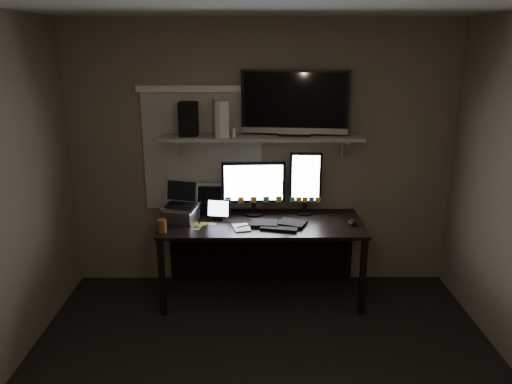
{
  "coord_description": "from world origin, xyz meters",
  "views": [
    {
      "loc": [
        -0.08,
        -2.79,
        2.26
      ],
      "look_at": [
        -0.05,
        1.25,
        1.06
      ],
      "focal_mm": 35.0,
      "sensor_mm": 36.0,
      "label": 1
    }
  ],
  "objects_px": {
    "tablet": "(218,209)",
    "game_console": "(221,118)",
    "monitor_portrait": "(305,183)",
    "speaker": "(188,119)",
    "laptop": "(180,203)",
    "keyboard": "(278,224)",
    "tv": "(295,103)",
    "monitor_landscape": "(253,188)",
    "cup": "(162,226)",
    "desk": "(262,235)",
    "mouse": "(352,222)"
  },
  "relations": [
    {
      "from": "speaker",
      "to": "tv",
      "type": "bearing_deg",
      "value": -0.86
    },
    {
      "from": "monitor_portrait",
      "to": "speaker",
      "type": "relative_size",
      "value": 2.01
    },
    {
      "from": "keyboard",
      "to": "speaker",
      "type": "xyz_separation_m",
      "value": [
        -0.8,
        0.29,
        0.88
      ]
    },
    {
      "from": "tablet",
      "to": "laptop",
      "type": "relative_size",
      "value": 0.63
    },
    {
      "from": "monitor_landscape",
      "to": "keyboard",
      "type": "distance_m",
      "value": 0.44
    },
    {
      "from": "monitor_landscape",
      "to": "tablet",
      "type": "height_order",
      "value": "monitor_landscape"
    },
    {
      "from": "desk",
      "to": "keyboard",
      "type": "height_order",
      "value": "keyboard"
    },
    {
      "from": "game_console",
      "to": "cup",
      "type": "bearing_deg",
      "value": -155.29
    },
    {
      "from": "monitor_portrait",
      "to": "laptop",
      "type": "bearing_deg",
      "value": -167.16
    },
    {
      "from": "tablet",
      "to": "game_console",
      "type": "xyz_separation_m",
      "value": [
        0.03,
        0.12,
        0.81
      ]
    },
    {
      "from": "speaker",
      "to": "game_console",
      "type": "bearing_deg",
      "value": -4.33
    },
    {
      "from": "desk",
      "to": "monitor_landscape",
      "type": "distance_m",
      "value": 0.45
    },
    {
      "from": "monitor_landscape",
      "to": "keyboard",
      "type": "relative_size",
      "value": 1.2
    },
    {
      "from": "mouse",
      "to": "laptop",
      "type": "relative_size",
      "value": 0.31
    },
    {
      "from": "monitor_landscape",
      "to": "cup",
      "type": "distance_m",
      "value": 0.92
    },
    {
      "from": "monitor_portrait",
      "to": "keyboard",
      "type": "xyz_separation_m",
      "value": [
        -0.26,
        -0.32,
        -0.28
      ]
    },
    {
      "from": "tv",
      "to": "game_console",
      "type": "distance_m",
      "value": 0.67
    },
    {
      "from": "keyboard",
      "to": "tablet",
      "type": "relative_size",
      "value": 2.19
    },
    {
      "from": "desk",
      "to": "keyboard",
      "type": "relative_size",
      "value": 3.68
    },
    {
      "from": "monitor_portrait",
      "to": "speaker",
      "type": "xyz_separation_m",
      "value": [
        -1.06,
        -0.03,
        0.6
      ]
    },
    {
      "from": "monitor_landscape",
      "to": "tv",
      "type": "height_order",
      "value": "tv"
    },
    {
      "from": "cup",
      "to": "game_console",
      "type": "xyz_separation_m",
      "value": [
        0.49,
        0.44,
        0.85
      ]
    },
    {
      "from": "laptop",
      "to": "tv",
      "type": "distance_m",
      "value": 1.35
    },
    {
      "from": "cup",
      "to": "monitor_portrait",
      "type": "bearing_deg",
      "value": 20.9
    },
    {
      "from": "tablet",
      "to": "keyboard",
      "type": "bearing_deg",
      "value": -5.38
    },
    {
      "from": "mouse",
      "to": "tv",
      "type": "distance_m",
      "value": 1.17
    },
    {
      "from": "game_console",
      "to": "desk",
      "type": "bearing_deg",
      "value": -28.85
    },
    {
      "from": "desk",
      "to": "tablet",
      "type": "distance_m",
      "value": 0.48
    },
    {
      "from": "monitor_portrait",
      "to": "speaker",
      "type": "distance_m",
      "value": 1.22
    },
    {
      "from": "tv",
      "to": "speaker",
      "type": "height_order",
      "value": "tv"
    },
    {
      "from": "laptop",
      "to": "game_console",
      "type": "xyz_separation_m",
      "value": [
        0.37,
        0.17,
        0.73
      ]
    },
    {
      "from": "tv",
      "to": "laptop",
      "type": "bearing_deg",
      "value": -162.39
    },
    {
      "from": "monitor_landscape",
      "to": "speaker",
      "type": "relative_size",
      "value": 1.99
    },
    {
      "from": "keyboard",
      "to": "game_console",
      "type": "xyz_separation_m",
      "value": [
        -0.51,
        0.28,
        0.89
      ]
    },
    {
      "from": "monitor_portrait",
      "to": "tv",
      "type": "bearing_deg",
      "value": -167.81
    },
    {
      "from": "mouse",
      "to": "keyboard",
      "type": "bearing_deg",
      "value": -177.41
    },
    {
      "from": "desk",
      "to": "monitor_portrait",
      "type": "relative_size",
      "value": 3.03
    },
    {
      "from": "monitor_landscape",
      "to": "speaker",
      "type": "distance_m",
      "value": 0.86
    },
    {
      "from": "keyboard",
      "to": "tv",
      "type": "xyz_separation_m",
      "value": [
        0.15,
        0.3,
        1.02
      ]
    },
    {
      "from": "tablet",
      "to": "cup",
      "type": "distance_m",
      "value": 0.56
    },
    {
      "from": "monitor_landscape",
      "to": "monitor_portrait",
      "type": "height_order",
      "value": "monitor_portrait"
    },
    {
      "from": "tablet",
      "to": "speaker",
      "type": "height_order",
      "value": "speaker"
    },
    {
      "from": "monitor_portrait",
      "to": "laptop",
      "type": "relative_size",
      "value": 1.69
    },
    {
      "from": "mouse",
      "to": "laptop",
      "type": "height_order",
      "value": "laptop"
    },
    {
      "from": "game_console",
      "to": "speaker",
      "type": "xyz_separation_m",
      "value": [
        -0.29,
        0.02,
        -0.01
      ]
    },
    {
      "from": "tablet",
      "to": "tv",
      "type": "relative_size",
      "value": 0.24
    },
    {
      "from": "game_console",
      "to": "keyboard",
      "type": "bearing_deg",
      "value": -45.84
    },
    {
      "from": "tv",
      "to": "keyboard",
      "type": "bearing_deg",
      "value": -109.51
    },
    {
      "from": "laptop",
      "to": "tv",
      "type": "xyz_separation_m",
      "value": [
        1.02,
        0.2,
        0.86
      ]
    },
    {
      "from": "desk",
      "to": "monitor_landscape",
      "type": "xyz_separation_m",
      "value": [
        -0.08,
        0.09,
        0.43
      ]
    }
  ]
}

